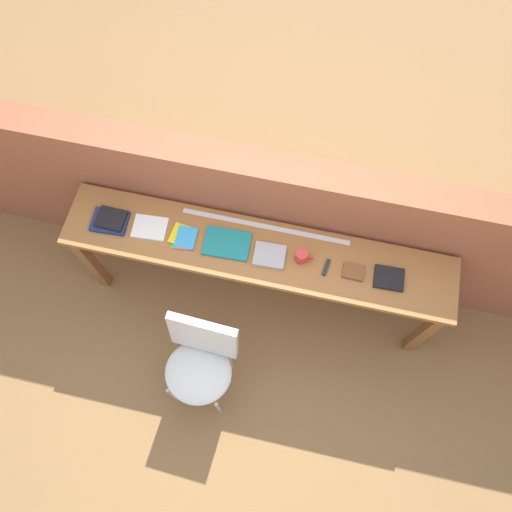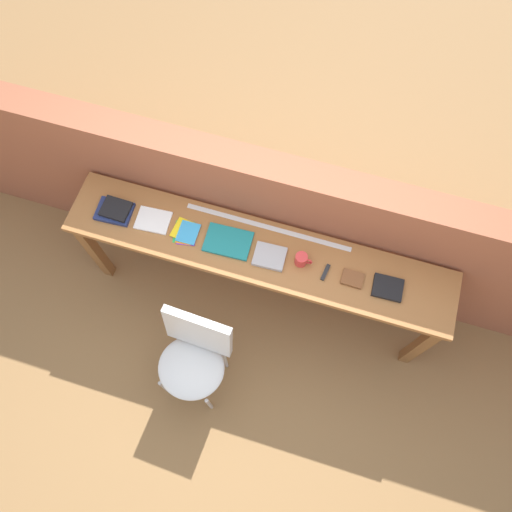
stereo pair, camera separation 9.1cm
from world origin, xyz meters
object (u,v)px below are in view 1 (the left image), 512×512
Objects in this scene: book_stack_leftmost at (110,220)px; magazine_cycling at (150,228)px; book_open_centre at (227,244)px; chair_white_moulded at (200,360)px; mug at (302,256)px; pamphlet_pile_colourful at (183,237)px; leather_journal_brown at (353,272)px; multitool_folded at (326,267)px; book_repair_rightmost at (389,278)px.

magazine_cycling is (0.26, 0.01, -0.02)m from book_stack_leftmost.
magazine_cycling is 0.74× the size of book_open_centre.
mug reaches higher than chair_white_moulded.
magazine_cycling is at bearing 124.77° from chair_white_moulded.
chair_white_moulded is 0.80m from pamphlet_pile_colourful.
book_open_centre is (0.76, 0.01, -0.01)m from book_stack_leftmost.
multitool_folded is at bearing -177.25° from leather_journal_brown.
chair_white_moulded is at bearing -135.25° from multitool_folded.
mug is at bearing 177.72° from leather_journal_brown.
book_repair_rightmost is at bearing 0.18° from pamphlet_pile_colourful.
book_repair_rightmost is (0.55, -0.01, -0.03)m from mug.
mug is at bearing 0.41° from book_stack_leftmost.
pamphlet_pile_colourful is 1.42× the size of leather_journal_brown.
pamphlet_pile_colourful is 0.91m from multitool_folded.
multitool_folded is at bearing -0.39° from pamphlet_pile_colourful.
mug is at bearing 171.62° from multitool_folded.
magazine_cycling is at bearing 2.73° from book_stack_leftmost.
multitool_folded is (0.64, -0.02, -0.00)m from book_open_centre.
book_stack_leftmost reaches higher than pamphlet_pile_colourful.
chair_white_moulded is 1.00m from multitool_folded.
leather_journal_brown is (0.83, 0.66, 0.37)m from chair_white_moulded.
leather_journal_brown is (0.80, -0.02, 0.00)m from book_open_centre.
pamphlet_pile_colourful is at bearing 178.10° from book_repair_rightmost.
chair_white_moulded is at bearing -140.45° from leather_journal_brown.
book_repair_rightmost is (1.30, 0.00, 0.01)m from pamphlet_pile_colourful.
book_repair_rightmost reaches higher than book_open_centre.
book_stack_leftmost is (-0.73, 0.67, 0.38)m from chair_white_moulded.
book_open_centre is at bearing -4.37° from magazine_cycling.
book_open_centre is (0.28, 0.02, 0.00)m from pamphlet_pile_colourful.
book_stack_leftmost reaches higher than book_open_centre.
multitool_folded is at bearing -4.38° from book_open_centre.
book_open_centre is (0.03, 0.68, 0.36)m from chair_white_moulded.
book_open_centre is at bearing -179.91° from mug.
book_open_centre is at bearing 177.93° from multitool_folded.
book_open_centre reaches higher than chair_white_moulded.
mug is at bearing -4.09° from magazine_cycling.
book_stack_leftmost reaches higher than chair_white_moulded.
chair_white_moulded is 0.94m from mug.
mug reaches higher than leather_journal_brown.
magazine_cycling is 1.20× the size of book_repair_rightmost.
multitool_folded is 0.38m from book_repair_rightmost.
chair_white_moulded is 3.77× the size of book_stack_leftmost.
leather_journal_brown reaches higher than multitool_folded.
magazine_cycling is 0.51m from book_open_centre.
chair_white_moulded is at bearing -126.44° from mug.
pamphlet_pile_colourful is at bearing -179.11° from leather_journal_brown.
book_stack_leftmost is 0.26m from magazine_cycling.
multitool_folded is (0.67, 0.66, 0.36)m from chair_white_moulded.
mug is 0.61× the size of book_repair_rightmost.
mug reaches higher than magazine_cycling.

